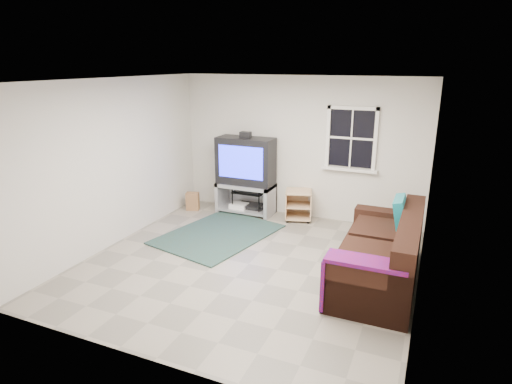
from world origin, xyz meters
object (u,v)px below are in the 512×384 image
at_px(side_table_left, 299,204).
at_px(side_table_right, 388,224).
at_px(av_rack, 250,187).
at_px(tv_unit, 246,169).
at_px(sofa, 382,256).

height_order(side_table_left, side_table_right, side_table_left).
xyz_separation_m(side_table_left, side_table_right, (1.65, -0.34, -0.02)).
distance_m(av_rack, side_table_right, 2.67).
bearing_deg(side_table_left, av_rack, -179.01).
bearing_deg(tv_unit, side_table_left, 3.92).
bearing_deg(sofa, tv_unit, 147.52).
bearing_deg(tv_unit, av_rack, 46.91).
distance_m(tv_unit, side_table_right, 2.77).
height_order(side_table_left, sofa, sofa).
bearing_deg(side_table_left, sofa, -46.64).
height_order(tv_unit, side_table_right, tv_unit).
xyz_separation_m(side_table_left, sofa, (1.73, -1.84, 0.06)).
relative_size(tv_unit, av_rack, 1.33).
bearing_deg(sofa, av_rack, 146.24).
distance_m(av_rack, sofa, 3.28).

